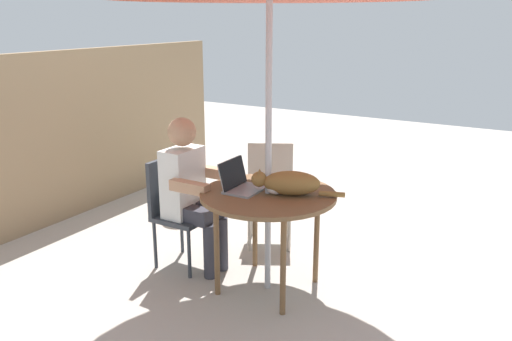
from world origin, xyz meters
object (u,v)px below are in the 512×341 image
object	(u,v)px
patio_table	(268,202)
person_seated	(190,186)
chair_empty	(270,186)
laptop	(239,181)
chair_occupied	(175,204)
potted_plant_near_fence	(186,177)
cat	(288,183)

from	to	relation	value
patio_table	person_seated	size ratio (longest dim) A/B	0.80
chair_empty	laptop	distance (m)	0.91
patio_table	chair_empty	bearing A→B (deg)	28.18
chair_occupied	potted_plant_near_fence	xyz separation A→B (m)	(0.98, 0.66, -0.13)
chair_occupied	cat	xyz separation A→B (m)	(0.04, -0.99, 0.32)
laptop	cat	xyz separation A→B (m)	(0.08, -0.35, 0.02)
patio_table	potted_plant_near_fence	xyz separation A→B (m)	(0.98, 1.50, -0.30)
person_seated	laptop	world-z (taller)	person_seated
chair_occupied	cat	size ratio (longest dim) A/B	1.41
person_seated	laptop	xyz separation A→B (m)	(-0.04, -0.48, 0.13)
potted_plant_near_fence	patio_table	bearing A→B (deg)	-122.96
chair_occupied	chair_empty	xyz separation A→B (m)	(0.79, -0.43, 0.00)
chair_empty	person_seated	xyz separation A→B (m)	(-0.79, 0.27, 0.17)
chair_empty	person_seated	size ratio (longest dim) A/B	0.72
patio_table	potted_plant_near_fence	bearing A→B (deg)	57.04
person_seated	cat	bearing A→B (deg)	-87.37
patio_table	chair_occupied	xyz separation A→B (m)	(0.00, 0.85, -0.17)
chair_occupied	cat	world-z (taller)	cat
person_seated	laptop	size ratio (longest dim) A/B	4.00
laptop	person_seated	bearing A→B (deg)	84.78
chair_empty	person_seated	world-z (taller)	person_seated
chair_occupied	cat	bearing A→B (deg)	-87.79
patio_table	chair_occupied	distance (m)	0.87
laptop	potted_plant_near_fence	distance (m)	1.70
potted_plant_near_fence	chair_occupied	bearing A→B (deg)	-146.10
potted_plant_near_fence	person_seated	bearing A→B (deg)	-140.22
chair_occupied	patio_table	bearing A→B (deg)	-90.00
chair_empty	potted_plant_near_fence	bearing A→B (deg)	80.31
person_seated	laptop	bearing A→B (deg)	-95.22
chair_occupied	chair_empty	world-z (taller)	same
chair_empty	potted_plant_near_fence	xyz separation A→B (m)	(0.18, 1.08, -0.13)
chair_occupied	laptop	distance (m)	0.70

